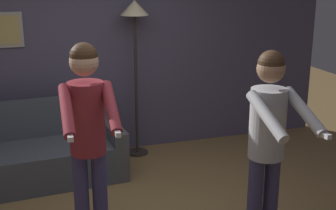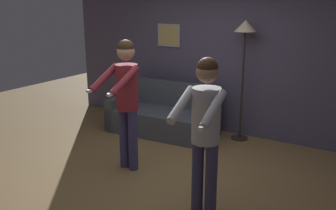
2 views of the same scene
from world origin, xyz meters
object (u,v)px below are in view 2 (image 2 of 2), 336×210
person_standing_left (126,92)px  person_standing_right (205,123)px  torchiere_lamp (245,40)px  couch (164,117)px

person_standing_left → person_standing_right: person_standing_left is taller
torchiere_lamp → person_standing_right: size_ratio=1.14×
couch → person_standing_left: (0.37, -1.52, 0.82)m
couch → torchiere_lamp: 1.93m
couch → person_standing_right: 2.79m
person_standing_left → torchiere_lamp: bearing=64.9°
person_standing_left → couch: bearing=103.7°
person_standing_left → person_standing_right: bearing=-19.0°
person_standing_left → person_standing_right: size_ratio=1.03×
person_standing_right → person_standing_left: bearing=161.0°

